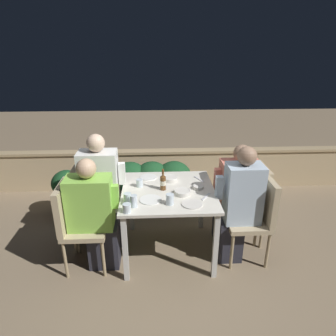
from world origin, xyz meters
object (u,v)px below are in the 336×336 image
Objects in this scene: chair_right_far at (252,197)px; person_white_polo at (103,192)px; person_coral_top at (235,195)px; beer_bottle at (163,182)px; person_green_blouse at (95,215)px; chair_left_far at (86,201)px; potted_plant at (67,189)px; chair_right_near at (257,212)px; person_blue_shirt at (239,205)px; chair_left_near at (75,219)px.

person_white_polo is at bearing 179.91° from chair_right_far.
beer_bottle is (-0.82, -0.16, 0.25)m from person_coral_top.
person_green_blouse is 1.28× the size of chair_right_far.
potted_plant is at bearing 122.37° from chair_left_far.
person_white_polo is 1.42× the size of chair_right_near.
person_green_blouse is 5.15× the size of beer_bottle.
chair_right_near is at bearing 1.55° from person_green_blouse.
person_green_blouse is 0.76m from beer_bottle.
person_coral_top reaches higher than chair_left_far.
person_blue_shirt is 0.43m from chair_right_far.
chair_left_near is at bearing -70.74° from potted_plant.
person_green_blouse is 1.12m from potted_plant.
person_green_blouse is 1.76m from chair_right_far.
chair_left_near is 1.03m from potted_plant.
person_coral_top is 1.75× the size of potted_plant.
chair_left_near is at bearing -178.46° from person_blue_shirt.
chair_right_far is at bearing 12.42° from person_green_blouse.
chair_left_near is 1.00× the size of chair_left_far.
person_green_blouse is 1.66m from chair_right_near.
person_coral_top is (1.71, 0.38, 0.03)m from chair_left_near.
person_green_blouse is at bearing -65.84° from chair_left_far.
person_coral_top is 5.11× the size of beer_bottle.
chair_left_far is (0.03, 0.38, 0.00)m from chair_left_near.
chair_right_far is (0.26, 0.33, -0.09)m from person_blue_shirt.
person_coral_top is 2.14m from potted_plant.
potted_plant is (-2.26, 0.59, -0.14)m from chair_right_far.
beer_bottle is at bearing -171.08° from chair_right_far.
chair_right_near and chair_right_far have the same top height.
chair_left_far is at bearing 169.62° from chair_right_near.
chair_left_far is 0.70× the size of person_white_polo.
potted_plant is (-2.20, 0.92, -0.14)m from chair_right_near.
chair_right_far is (1.92, 0.38, 0.00)m from chair_left_near.
chair_left_far is 1.86m from chair_right_near.
person_white_polo is 1.69m from chair_right_far.
chair_left_near is at bearing -95.18° from chair_left_far.
chair_right_far is (1.71, 0.38, -0.04)m from person_green_blouse.
person_blue_shirt is at bearing -13.21° from person_white_polo.
chair_right_far is (0.05, 0.33, 0.00)m from chair_right_near.
chair_left_far is at bearing -57.63° from potted_plant.
chair_right_far is 4.01× the size of beer_bottle.
person_white_polo is at bearing 58.27° from chair_left_near.
person_green_blouse is 1.76× the size of potted_plant.
chair_right_far is (1.68, -0.00, -0.11)m from person_white_polo.
potted_plant is (-0.34, 0.97, -0.14)m from chair_left_near.
person_green_blouse is at bearing -0.00° from chair_left_near.
beer_bottle reaches higher than potted_plant.
beer_bottle is 0.34× the size of potted_plant.
person_coral_top is at bearing 114.51° from chair_right_near.
person_blue_shirt is (-0.20, -0.00, 0.09)m from chair_right_near.
potted_plant is at bearing 109.26° from chair_left_near.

